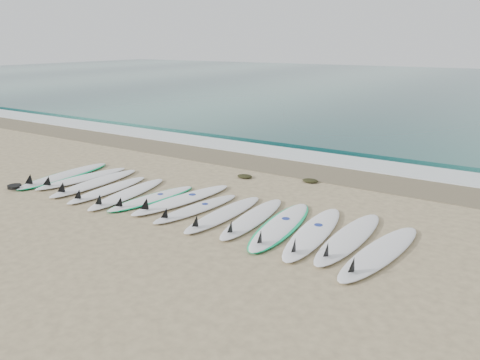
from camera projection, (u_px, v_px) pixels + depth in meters
The scene contains 22 objects.
ground at pixel (189, 206), 10.12m from camera, with size 120.00×120.00×0.00m, color tan.
ocean at pixel (452, 87), 36.29m from camera, with size 120.00×55.00×0.03m, color #215752.
wet_sand_band at pixel (278, 165), 13.42m from camera, with size 120.00×1.80×0.01m, color brown.
foam_band at pixel (300, 155), 14.54m from camera, with size 120.00×1.40×0.04m, color silver.
wave_crest at pixel (319, 146), 15.74m from camera, with size 120.00×1.00×0.10m, color #215752.
surfboard_0 at pixel (63, 175), 12.23m from camera, with size 0.88×2.93×0.37m.
surfboard_1 at pixel (80, 178), 11.97m from camera, with size 0.84×2.65×0.33m.
surfboard_2 at pixel (94, 183), 11.57m from camera, with size 0.69×2.79×0.35m.
surfboard_3 at pixel (107, 190), 11.06m from camera, with size 0.62×2.47×0.31m.
surfboard_4 at pixel (126, 194), 10.76m from camera, with size 0.85×2.66×0.33m.
surfboard_5 at pixel (151, 198), 10.49m from camera, with size 0.92×2.42×0.30m.
surfboard_6 at pixel (180, 200), 10.36m from camera, with size 1.03×2.85×0.36m.
surfboard_7 at pixel (195, 209), 9.83m from camera, with size 0.83×2.40×0.30m.
surfboard_8 at pixel (222, 214), 9.50m from camera, with size 0.56×2.54×0.32m.
surfboard_9 at pixel (252, 218), 9.28m from camera, with size 0.75×2.59×0.33m.
surfboard_10 at pixel (280, 226), 8.92m from camera, with size 0.99×2.80×0.35m.
surfboard_11 at pixel (312, 233), 8.56m from camera, with size 0.87×2.85×0.36m.
surfboard_12 at pixel (348, 238), 8.33m from camera, with size 0.63×2.78×0.35m.
surfboard_13 at pixel (379, 253), 7.76m from camera, with size 0.95×2.84×0.36m.
seaweed_near at pixel (245, 176), 12.22m from camera, with size 0.41×0.32×0.08m, color black.
seaweed_far at pixel (310, 181), 11.84m from camera, with size 0.41×0.32×0.08m, color black.
leash_coil at pixel (15, 187), 11.32m from camera, with size 0.46×0.36×0.11m.
Camera 1 is at (6.10, -7.41, 3.45)m, focal length 35.00 mm.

